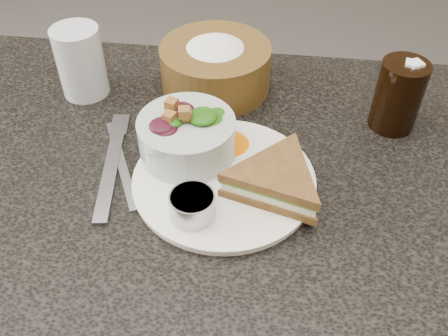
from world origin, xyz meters
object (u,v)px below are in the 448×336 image
at_px(bread_basket, 215,60).
at_px(water_glass, 81,62).
at_px(dressing_ramekin, 192,206).
at_px(dinner_plate, 224,180).
at_px(cola_glass, 399,92).
at_px(dining_table, 220,310).
at_px(salad_bowl, 187,131).
at_px(sandwich, 277,180).

relative_size(bread_basket, water_glass, 1.58).
xyz_separation_m(dressing_ramekin, bread_basket, (-0.01, 0.31, 0.02)).
bearing_deg(dinner_plate, cola_glass, 33.67).
xyz_separation_m(dining_table, salad_bowl, (-0.05, 0.03, 0.43)).
distance_m(dressing_ramekin, bread_basket, 0.31).
bearing_deg(sandwich, water_glass, 163.82).
bearing_deg(bread_basket, dining_table, -80.97).
distance_m(dinner_plate, cola_glass, 0.31).
height_order(salad_bowl, dressing_ramekin, salad_bowl).
bearing_deg(cola_glass, dinner_plate, -146.33).
xyz_separation_m(sandwich, salad_bowl, (-0.13, 0.06, 0.02)).
relative_size(dining_table, bread_basket, 5.26).
xyz_separation_m(dinner_plate, bread_basket, (-0.05, 0.24, 0.05)).
relative_size(dinner_plate, salad_bowl, 1.81).
distance_m(dining_table, dressing_ramekin, 0.41).
xyz_separation_m(salad_bowl, water_glass, (-0.21, 0.15, 0.01)).
xyz_separation_m(dinner_plate, cola_glass, (0.25, 0.17, 0.06)).
height_order(dining_table, sandwich, sandwich).
bearing_deg(water_glass, salad_bowl, -35.41).
distance_m(dinner_plate, bread_basket, 0.25).
bearing_deg(salad_bowl, dressing_ramekin, -76.68).
distance_m(dining_table, salad_bowl, 0.43).
bearing_deg(water_glass, cola_glass, -2.92).
height_order(dinner_plate, dressing_ramekin, dressing_ramekin).
height_order(cola_glass, water_glass, cola_glass).
relative_size(sandwich, dressing_ramekin, 2.68).
relative_size(dining_table, dressing_ramekin, 16.61).
relative_size(bread_basket, cola_glass, 1.51).
bearing_deg(salad_bowl, water_glass, 144.59).
height_order(sandwich, cola_glass, cola_glass).
bearing_deg(dressing_ramekin, water_glass, 131.32).
distance_m(dining_table, sandwich, 0.42).
bearing_deg(sandwich, cola_glass, 61.67).
height_order(sandwich, bread_basket, bread_basket).
height_order(sandwich, dressing_ramekin, sandwich).
xyz_separation_m(sandwich, water_glass, (-0.34, 0.21, 0.03)).
xyz_separation_m(dinner_plate, salad_bowl, (-0.06, 0.05, 0.05)).
relative_size(sandwich, cola_glass, 1.28).
xyz_separation_m(dining_table, water_glass, (-0.26, 0.18, 0.44)).
relative_size(dinner_plate, bread_basket, 1.35).
height_order(dining_table, cola_glass, cola_glass).
height_order(dinner_plate, bread_basket, bread_basket).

